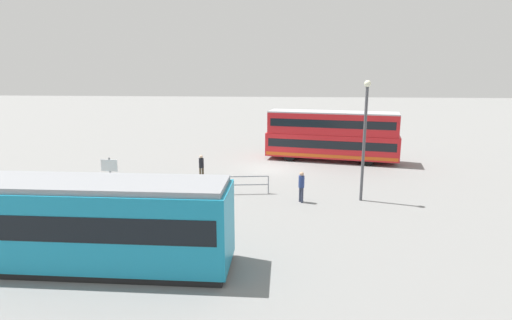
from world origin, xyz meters
TOP-DOWN VIEW (x-y plane):
  - ground_plane at (0.00, 0.00)m, footprint 160.00×160.00m
  - double_decker_bus at (-4.59, -2.96)m, footprint 10.52×4.32m
  - tram_yellow at (7.22, 15.60)m, footprint 12.70×2.63m
  - pedestrian_near_railing at (4.50, 3.49)m, footprint 0.45×0.45m
  - pedestrian_crossing at (-1.90, 7.61)m, footprint 0.43×0.43m
  - pedestrian_railing at (4.37, 6.77)m, footprint 8.88×1.31m
  - info_sign at (8.87, 7.52)m, footprint 0.97×0.15m
  - street_lamp at (-5.23, 7.03)m, footprint 0.36×0.36m

SIDE VIEW (x-z plane):
  - ground_plane at x=0.00m, z-range 0.00..0.00m
  - pedestrian_railing at x=4.37m, z-range 0.21..1.29m
  - pedestrian_near_railing at x=4.50m, z-range 0.13..1.79m
  - pedestrian_crossing at x=-1.90m, z-range 0.13..1.85m
  - info_sign at x=8.87m, z-range 0.42..2.71m
  - tram_yellow at x=7.22m, z-range 0.06..3.35m
  - double_decker_bus at x=-4.59m, z-range 0.04..3.96m
  - street_lamp at x=-5.23m, z-range 0.57..7.15m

